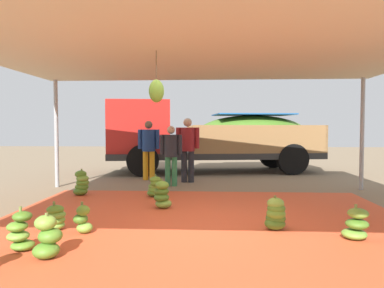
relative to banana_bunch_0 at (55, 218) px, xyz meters
name	(u,v)px	position (x,y,z in m)	size (l,w,h in m)	color
ground_plane	(205,190)	(2.16, 3.49, -0.18)	(40.00, 40.00, 0.00)	#7F6B51
tarp_orange	(202,223)	(2.16, 0.49, -0.18)	(6.76, 5.59, 0.01)	#D1512D
tent_canopy	(202,49)	(2.15, 0.40, 2.52)	(8.00, 7.00, 2.78)	#9EA0A5
banana_bunch_0	(55,218)	(0.00, 0.00, 0.00)	(0.41, 0.39, 0.42)	#75A83D
banana_bunch_1	(20,233)	(-0.04, -0.89, 0.05)	(0.41, 0.40, 0.54)	#60932D
banana_bunch_3	(82,183)	(-0.61, 2.72, 0.08)	(0.45, 0.47, 0.59)	#477523
banana_bunch_4	(155,187)	(1.07, 2.60, 0.04)	(0.44, 0.41, 0.49)	#518428
banana_bunch_5	(83,220)	(0.47, -0.14, 0.02)	(0.36, 0.32, 0.45)	#75A83D
banana_bunch_6	(276,214)	(3.25, 0.21, 0.05)	(0.37, 0.38, 0.50)	#477523
banana_bunch_7	(47,238)	(0.40, -1.10, 0.05)	(0.43, 0.45, 0.52)	#518428
banana_bunch_8	(162,195)	(1.38, 1.49, 0.07)	(0.44, 0.42, 0.55)	#75A83D
banana_bunch_9	(356,225)	(4.24, -0.22, 0.02)	(0.42, 0.42, 0.48)	#6B9E38
cargo_truck_main	(209,136)	(2.22, 7.16, 1.06)	(7.30, 3.25, 2.40)	#2D2D2D
worker_0	(149,146)	(0.48, 5.15, 0.82)	(0.63, 0.38, 1.71)	orange
worker_1	(171,151)	(1.26, 4.08, 0.73)	(0.57, 0.35, 1.56)	#337A4C
worker_2	(188,145)	(1.64, 4.77, 0.86)	(0.65, 0.40, 1.78)	#26262D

